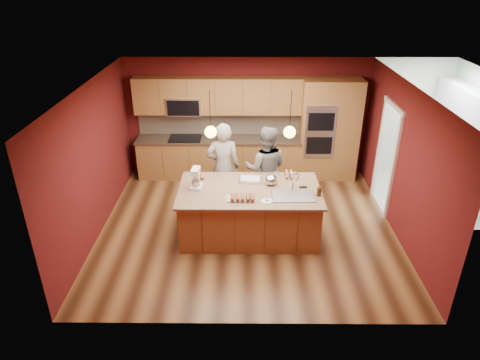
{
  "coord_description": "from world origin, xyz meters",
  "views": [
    {
      "loc": [
        -0.09,
        -6.93,
        4.47
      ],
      "look_at": [
        -0.14,
        -0.1,
        1.04
      ],
      "focal_mm": 32.0,
      "sensor_mm": 36.0,
      "label": 1
    }
  ],
  "objects_px": {
    "person_left": "(223,167)",
    "mixing_bowl": "(271,180)",
    "stand_mixer": "(196,180)",
    "island": "(250,211)",
    "person_right": "(266,169)"
  },
  "relations": [
    {
      "from": "person_left",
      "to": "stand_mixer",
      "type": "relative_size",
      "value": 4.8
    },
    {
      "from": "stand_mixer",
      "to": "person_left",
      "type": "bearing_deg",
      "value": 69.41
    },
    {
      "from": "person_left",
      "to": "stand_mixer",
      "type": "distance_m",
      "value": 1.02
    },
    {
      "from": "island",
      "to": "stand_mixer",
      "type": "xyz_separation_m",
      "value": [
        -0.96,
        0.05,
        0.62
      ]
    },
    {
      "from": "person_left",
      "to": "mixing_bowl",
      "type": "xyz_separation_m",
      "value": [
        0.89,
        -0.77,
        0.11
      ]
    },
    {
      "from": "person_right",
      "to": "person_left",
      "type": "bearing_deg",
      "value": 5.45
    },
    {
      "from": "person_left",
      "to": "mixing_bowl",
      "type": "relative_size",
      "value": 7.83
    },
    {
      "from": "island",
      "to": "person_left",
      "type": "height_order",
      "value": "person_left"
    },
    {
      "from": "stand_mixer",
      "to": "island",
      "type": "bearing_deg",
      "value": 2.18
    },
    {
      "from": "island",
      "to": "person_right",
      "type": "bearing_deg",
      "value": 71.72
    },
    {
      "from": "island",
      "to": "person_left",
      "type": "bearing_deg",
      "value": 118.47
    },
    {
      "from": "island",
      "to": "person_left",
      "type": "distance_m",
      "value": 1.18
    },
    {
      "from": "island",
      "to": "person_right",
      "type": "xyz_separation_m",
      "value": [
        0.32,
        0.96,
        0.4
      ]
    },
    {
      "from": "person_left",
      "to": "stand_mixer",
      "type": "bearing_deg",
      "value": 60.82
    },
    {
      "from": "person_left",
      "to": "stand_mixer",
      "type": "height_order",
      "value": "person_left"
    }
  ]
}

